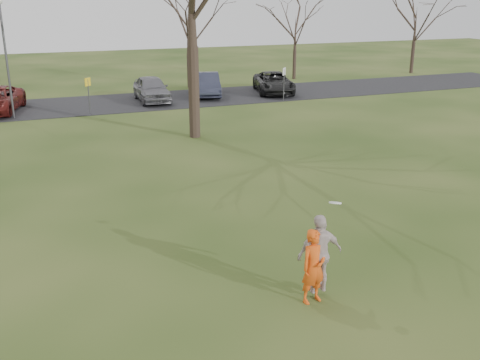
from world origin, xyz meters
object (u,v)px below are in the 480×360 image
object	(u,v)px
car_4	(152,89)
lamp_post	(4,44)
catching_play	(320,254)
car_5	(207,84)
player_defender	(314,266)
car_6	(274,83)

from	to	relation	value
car_4	lamp_post	xyz separation A→B (m)	(-8.15, -2.25, 3.15)
catching_play	lamp_post	world-z (taller)	lamp_post
lamp_post	car_5	bearing A→B (deg)	13.52
player_defender	catching_play	distance (m)	0.32
car_6	lamp_post	xyz separation A→B (m)	(-16.59, -2.29, 3.23)
car_4	catching_play	bearing A→B (deg)	-92.67
car_6	catching_play	size ratio (longest dim) A/B	2.37
player_defender	catching_play	world-z (taller)	catching_play
car_4	car_5	bearing A→B (deg)	11.06
player_defender	lamp_post	bearing A→B (deg)	94.98
car_4	car_5	size ratio (longest dim) A/B	1.01
car_5	lamp_post	size ratio (longest dim) A/B	0.72
car_5	catching_play	distance (m)	26.16
car_5	lamp_post	world-z (taller)	lamp_post
catching_play	lamp_post	distance (m)	23.66
car_4	catching_play	size ratio (longest dim) A/B	2.15
car_4	catching_play	xyz separation A→B (m)	(-1.89, -24.89, 0.24)
car_5	lamp_post	xyz separation A→B (m)	(-12.00, -2.88, 3.18)
car_6	player_defender	bearing A→B (deg)	-97.89
player_defender	car_6	bearing A→B (deg)	57.29
car_4	lamp_post	size ratio (longest dim) A/B	0.73
player_defender	car_4	distance (m)	25.10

